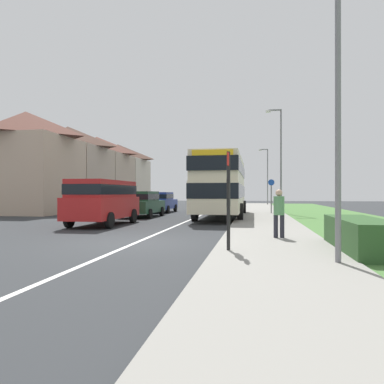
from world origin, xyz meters
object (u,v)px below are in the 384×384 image
at_px(parked_van_red, 104,199).
at_px(parked_car_dark_green, 142,203).
at_px(cycle_route_sign, 271,195).
at_px(street_lamp_near, 333,40).
at_px(bus_stop_sign, 228,194).
at_px(parked_car_blue, 161,201).
at_px(street_lamp_far, 267,173).
at_px(pedestrian_at_stop, 279,211).
at_px(street_lamp_mid, 280,154).
at_px(double_decker_bus, 222,184).

xyz_separation_m(parked_van_red, parked_car_dark_green, (0.06, 5.86, -0.37)).
relative_size(cycle_route_sign, street_lamp_near, 0.30).
relative_size(parked_van_red, street_lamp_near, 0.59).
relative_size(bus_stop_sign, cycle_route_sign, 1.03).
height_order(parked_car_blue, street_lamp_far, street_lamp_far).
height_order(parked_van_red, cycle_route_sign, cycle_route_sign).
bearing_deg(cycle_route_sign, bus_stop_sign, -96.20).
bearing_deg(parked_car_blue, pedestrian_at_stop, -62.95).
xyz_separation_m(pedestrian_at_stop, bus_stop_sign, (-1.42, -2.72, 0.56)).
height_order(parked_car_dark_green, bus_stop_sign, bus_stop_sign).
bearing_deg(parked_van_red, street_lamp_far, 73.34).
height_order(parked_car_dark_green, street_lamp_mid, street_lamp_mid).
bearing_deg(street_lamp_far, parked_van_red, -106.66).
bearing_deg(parked_car_dark_green, street_lamp_near, -58.59).
distance_m(cycle_route_sign, street_lamp_mid, 3.00).
xyz_separation_m(cycle_route_sign, street_lamp_far, (0.34, 19.37, 2.63)).
relative_size(pedestrian_at_stop, street_lamp_near, 0.20).
bearing_deg(pedestrian_at_stop, street_lamp_far, 88.70).
bearing_deg(bus_stop_sign, cycle_route_sign, 83.80).
distance_m(street_lamp_mid, street_lamp_far, 18.99).
height_order(cycle_route_sign, street_lamp_far, street_lamp_far).
relative_size(parked_car_blue, pedestrian_at_stop, 2.57).
bearing_deg(street_lamp_mid, double_decker_bus, -133.64).
relative_size(bus_stop_sign, street_lamp_near, 0.31).
distance_m(street_lamp_near, street_lamp_far, 37.55).
relative_size(parked_car_blue, bus_stop_sign, 1.65).
xyz_separation_m(bus_stop_sign, street_lamp_mid, (2.44, 17.35, 2.80)).
distance_m(street_lamp_near, street_lamp_mid, 18.56).
bearing_deg(street_lamp_far, pedestrian_at_stop, -91.30).
xyz_separation_m(bus_stop_sign, cycle_route_sign, (1.84, 16.97, -0.11)).
height_order(parked_van_red, parked_car_blue, parked_van_red).
relative_size(parked_car_blue, street_lamp_near, 0.51).
bearing_deg(double_decker_bus, parked_car_blue, 135.64).
distance_m(double_decker_bus, parked_car_blue, 7.57).
xyz_separation_m(double_decker_bus, parked_van_red, (-5.18, -6.16, -0.86)).
bearing_deg(parked_car_dark_green, pedestrian_at_stop, -52.73).
relative_size(parked_car_dark_green, street_lamp_near, 0.55).
bearing_deg(parked_car_dark_green, bus_stop_sign, -63.71).
relative_size(parked_car_blue, street_lamp_far, 0.61).
relative_size(double_decker_bus, bus_stop_sign, 4.15).
height_order(double_decker_bus, parked_car_dark_green, double_decker_bus).
bearing_deg(pedestrian_at_stop, parked_van_red, 150.48).
distance_m(parked_van_red, cycle_route_sign, 12.85).
bearing_deg(parked_van_red, bus_stop_sign, -47.91).
height_order(parked_car_blue, street_lamp_mid, street_lamp_mid).
relative_size(bus_stop_sign, street_lamp_far, 0.37).
relative_size(double_decker_bus, street_lamp_far, 1.54).
distance_m(parked_car_blue, cycle_route_sign, 8.70).
distance_m(parked_van_red, pedestrian_at_stop, 9.14).
xyz_separation_m(parked_van_red, pedestrian_at_stop, (7.95, -4.50, -0.31)).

